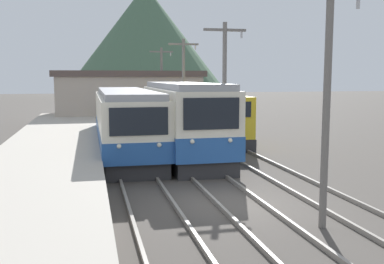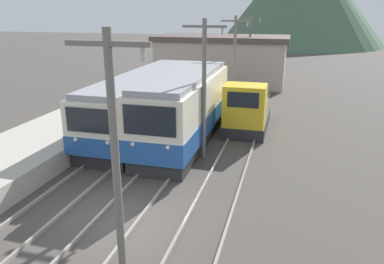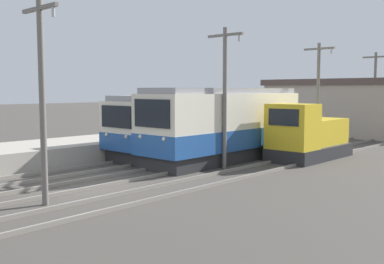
# 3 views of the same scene
# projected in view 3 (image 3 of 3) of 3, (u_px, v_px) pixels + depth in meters

# --- Properties ---
(ground_plane) EXTENTS (200.00, 200.00, 0.00)m
(ground_plane) POSITION_uv_depth(u_px,v_px,m) (88.00, 184.00, 17.65)
(ground_plane) COLOR #47423D
(platform_left) EXTENTS (4.50, 54.00, 0.94)m
(platform_left) POSITION_uv_depth(u_px,v_px,m) (14.00, 156.00, 21.82)
(platform_left) COLOR #ADA599
(platform_left) RESTS_ON ground
(track_left) EXTENTS (1.54, 60.00, 0.14)m
(track_left) POSITION_uv_depth(u_px,v_px,m) (53.00, 174.00, 19.39)
(track_left) COLOR gray
(track_left) RESTS_ON ground
(track_center) EXTENTS (1.54, 60.00, 0.14)m
(track_center) POSITION_uv_depth(u_px,v_px,m) (91.00, 183.00, 17.51)
(track_center) COLOR gray
(track_center) RESTS_ON ground
(track_right) EXTENTS (1.54, 60.00, 0.14)m
(track_right) POSITION_uv_depth(u_px,v_px,m) (142.00, 195.00, 15.48)
(track_right) COLOR gray
(track_right) RESTS_ON ground
(commuter_train_left) EXTENTS (2.84, 13.08, 3.42)m
(commuter_train_left) POSITION_uv_depth(u_px,v_px,m) (204.00, 126.00, 26.53)
(commuter_train_left) COLOR #28282B
(commuter_train_left) RESTS_ON ground
(commuter_train_center) EXTENTS (2.84, 10.37, 3.79)m
(commuter_train_center) POSITION_uv_depth(u_px,v_px,m) (225.00, 127.00, 23.47)
(commuter_train_center) COLOR #28282B
(commuter_train_center) RESTS_ON ground
(shunting_locomotive) EXTENTS (2.40, 5.59, 3.00)m
(shunting_locomotive) POSITION_uv_depth(u_px,v_px,m) (307.00, 137.00, 23.93)
(shunting_locomotive) COLOR #28282B
(shunting_locomotive) RESTS_ON ground
(catenary_mast_near) EXTENTS (2.00, 0.20, 6.56)m
(catenary_mast_near) POSITION_uv_depth(u_px,v_px,m) (42.00, 93.00, 14.12)
(catenary_mast_near) COLOR slate
(catenary_mast_near) RESTS_ON ground
(catenary_mast_mid) EXTENTS (2.00, 0.20, 6.56)m
(catenary_mast_mid) POSITION_uv_depth(u_px,v_px,m) (225.00, 92.00, 20.89)
(catenary_mast_mid) COLOR slate
(catenary_mast_mid) RESTS_ON ground
(catenary_mast_far) EXTENTS (2.00, 0.20, 6.56)m
(catenary_mast_far) POSITION_uv_depth(u_px,v_px,m) (318.00, 92.00, 27.66)
(catenary_mast_far) COLOR slate
(catenary_mast_far) RESTS_ON ground
(catenary_mast_distant) EXTENTS (2.00, 0.20, 6.56)m
(catenary_mast_distant) POSITION_uv_depth(u_px,v_px,m) (375.00, 91.00, 34.43)
(catenary_mast_distant) COLOR slate
(catenary_mast_distant) RESTS_ON ground
(station_building) EXTENTS (12.60, 6.30, 4.59)m
(station_building) POSITION_uv_depth(u_px,v_px,m) (345.00, 107.00, 37.21)
(station_building) COLOR #AD9E8E
(station_building) RESTS_ON ground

